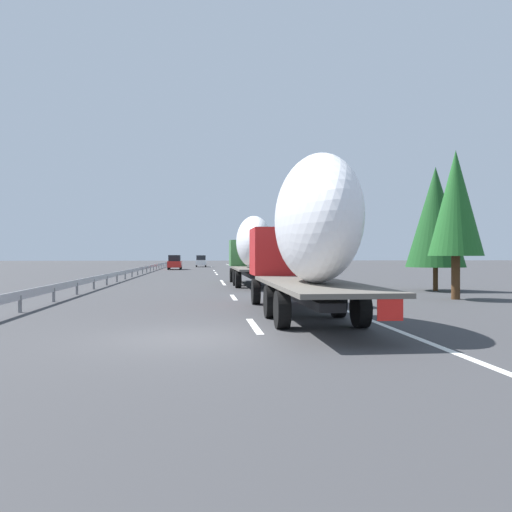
% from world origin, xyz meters
% --- Properties ---
extents(ground_plane, '(260.00, 260.00, 0.00)m').
position_xyz_m(ground_plane, '(40.00, 0.00, 0.00)').
color(ground_plane, '#38383A').
extents(lane_stripe_0, '(3.20, 0.20, 0.01)m').
position_xyz_m(lane_stripe_0, '(2.00, -1.80, 0.00)').
color(lane_stripe_0, white).
rests_on(lane_stripe_0, ground_plane).
extents(lane_stripe_1, '(3.20, 0.20, 0.01)m').
position_xyz_m(lane_stripe_1, '(11.82, -1.80, 0.00)').
color(lane_stripe_1, white).
rests_on(lane_stripe_1, ground_plane).
extents(lane_stripe_2, '(3.20, 0.20, 0.01)m').
position_xyz_m(lane_stripe_2, '(23.18, -1.80, 0.00)').
color(lane_stripe_2, white).
rests_on(lane_stripe_2, ground_plane).
extents(lane_stripe_3, '(3.20, 0.20, 0.01)m').
position_xyz_m(lane_stripe_3, '(26.90, -1.80, 0.00)').
color(lane_stripe_3, white).
rests_on(lane_stripe_3, ground_plane).
extents(lane_stripe_4, '(3.20, 0.20, 0.01)m').
position_xyz_m(lane_stripe_4, '(41.08, -1.80, 0.00)').
color(lane_stripe_4, white).
rests_on(lane_stripe_4, ground_plane).
extents(lane_stripe_5, '(3.20, 0.20, 0.01)m').
position_xyz_m(lane_stripe_5, '(46.58, -1.80, 0.00)').
color(lane_stripe_5, white).
rests_on(lane_stripe_5, ground_plane).
extents(lane_stripe_6, '(3.20, 0.20, 0.01)m').
position_xyz_m(lane_stripe_6, '(54.16, -1.80, 0.00)').
color(lane_stripe_6, white).
rests_on(lane_stripe_6, ground_plane).
extents(lane_stripe_7, '(3.20, 0.20, 0.01)m').
position_xyz_m(lane_stripe_7, '(74.77, -1.80, 0.00)').
color(lane_stripe_7, white).
rests_on(lane_stripe_7, ground_plane).
extents(edge_line_right, '(110.00, 0.20, 0.01)m').
position_xyz_m(edge_line_right, '(45.00, -5.50, 0.00)').
color(edge_line_right, white).
rests_on(edge_line_right, ground_plane).
extents(truck_lead, '(12.22, 2.55, 4.50)m').
position_xyz_m(truck_lead, '(21.43, -3.60, 2.52)').
color(truck_lead, '#387038').
rests_on(truck_lead, ground_plane).
extents(truck_trailing, '(12.79, 2.55, 4.89)m').
position_xyz_m(truck_trailing, '(3.39, -3.60, 2.68)').
color(truck_trailing, '#B21919').
rests_on(truck_trailing, ground_plane).
extents(car_white_van, '(4.18, 1.74, 1.95)m').
position_xyz_m(car_white_van, '(74.35, -0.06, 0.97)').
color(car_white_van, white).
rests_on(car_white_van, ground_plane).
extents(car_red_compact, '(4.59, 1.82, 1.99)m').
position_xyz_m(car_red_compact, '(59.13, 3.48, 0.99)').
color(car_red_compact, red).
rests_on(car_red_compact, ground_plane).
extents(road_sign, '(0.10, 0.90, 3.09)m').
position_xyz_m(road_sign, '(38.54, -6.70, 2.14)').
color(road_sign, gray).
rests_on(road_sign, ground_plane).
extents(tree_0, '(3.28, 3.28, 6.96)m').
position_xyz_m(tree_0, '(15.17, -13.34, 4.14)').
color(tree_0, '#472D19').
rests_on(tree_0, ground_plane).
extents(tree_1, '(3.71, 3.71, 5.39)m').
position_xyz_m(tree_1, '(49.88, -10.31, 3.47)').
color(tree_1, '#472D19').
rests_on(tree_1, ground_plane).
extents(tree_2, '(2.43, 2.43, 6.77)m').
position_xyz_m(tree_2, '(9.77, -11.76, 4.34)').
color(tree_2, '#472D19').
rests_on(tree_2, ground_plane).
extents(guardrail_median, '(94.00, 0.10, 0.76)m').
position_xyz_m(guardrail_median, '(43.00, 6.00, 0.58)').
color(guardrail_median, '#9EA0A5').
rests_on(guardrail_median, ground_plane).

